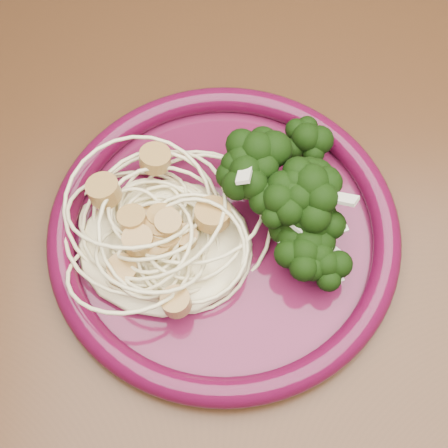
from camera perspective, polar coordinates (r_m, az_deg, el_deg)
dining_table at (r=0.56m, az=4.41°, el=-10.58°), size 1.20×0.80×0.75m
dinner_plate at (r=0.48m, az=0.00°, el=-0.55°), size 0.34×0.34×0.02m
spaghetti_pile at (r=0.47m, az=-5.47°, el=-1.47°), size 0.16×0.15×0.03m
scallop_cluster at (r=0.44m, az=-5.89°, el=0.66°), size 0.16×0.16×0.04m
broccoli_pile at (r=0.47m, az=6.63°, el=2.56°), size 0.14×0.18×0.05m
onion_garnish at (r=0.44m, az=7.07°, el=4.70°), size 0.09×0.12×0.05m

